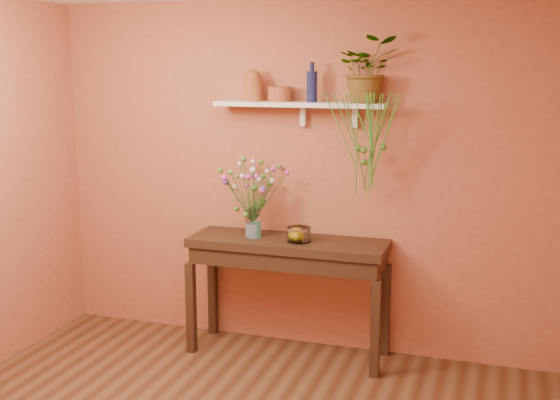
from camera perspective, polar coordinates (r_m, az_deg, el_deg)
room at (r=3.63m, az=-7.65°, el=-2.88°), size 4.04×4.04×2.70m
sideboard at (r=5.34m, az=0.65°, el=-4.59°), size 1.50×0.48×0.91m
wall_shelf at (r=5.26m, az=1.74°, el=7.73°), size 1.30×0.24×0.19m
terracotta_jug at (r=5.37m, az=-2.18°, el=9.24°), size 0.16×0.16×0.24m
terracotta_pot at (r=5.33m, az=-0.02°, el=8.61°), size 0.23×0.23×0.11m
blue_bottle at (r=5.22m, az=2.61°, el=9.25°), size 0.09×0.09×0.29m
spider_plant at (r=5.16m, az=7.12°, el=10.48°), size 0.53×0.50×0.47m
plant_fronds at (r=5.02m, az=7.14°, el=4.73°), size 0.55×0.40×0.75m
glass_vase at (r=5.35m, az=-2.23°, el=-2.02°), size 0.11×0.11×0.23m
bouquet at (r=5.29m, az=-2.23°, el=1.31°), size 0.49×0.50×0.49m
glass_bowl at (r=5.23m, az=1.53°, el=-2.86°), size 0.18×0.18×0.11m
lemon at (r=5.23m, az=1.38°, el=-2.89°), size 0.08×0.08×0.08m
carton at (r=5.35m, az=-1.96°, el=-2.42°), size 0.07×0.07×0.12m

